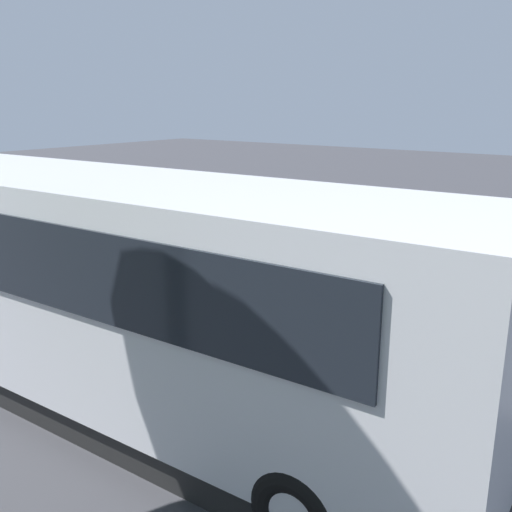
# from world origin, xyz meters

# --- Properties ---
(ground_plane) EXTENTS (80.00, 80.00, 0.00)m
(ground_plane) POSITION_xyz_m (0.00, 0.00, 0.00)
(ground_plane) COLOR #38383D
(tour_bus) EXTENTS (11.14, 2.92, 3.25)m
(tour_bus) POSITION_xyz_m (-0.52, 4.15, 1.65)
(tour_bus) COLOR silver
(tour_bus) RESTS_ON ground_plane
(spectator_far_left) EXTENTS (0.58, 0.35, 1.76)m
(spectator_far_left) POSITION_xyz_m (-1.67, 1.42, 1.05)
(spectator_far_left) COLOR black
(spectator_far_left) RESTS_ON ground_plane
(spectator_left) EXTENTS (0.57, 0.31, 1.70)m
(spectator_left) POSITION_xyz_m (-0.74, 1.00, 1.01)
(spectator_left) COLOR #473823
(spectator_left) RESTS_ON ground_plane
(spectator_centre) EXTENTS (0.58, 0.34, 1.82)m
(spectator_centre) POSITION_xyz_m (0.36, 1.26, 1.09)
(spectator_centre) COLOR black
(spectator_centre) RESTS_ON ground_plane
(parked_motorcycle_silver) EXTENTS (2.05, 0.58, 0.99)m
(parked_motorcycle_silver) POSITION_xyz_m (-0.20, 1.98, 0.48)
(parked_motorcycle_silver) COLOR black
(parked_motorcycle_silver) RESTS_ON ground_plane
(stunt_motorcycle) EXTENTS (1.87, 0.58, 1.89)m
(stunt_motorcycle) POSITION_xyz_m (1.39, -2.27, 1.05)
(stunt_motorcycle) COLOR black
(stunt_motorcycle) RESTS_ON ground_plane
(bay_line_a) EXTENTS (0.16, 4.69, 0.01)m
(bay_line_a) POSITION_xyz_m (-2.47, -1.54, 0.00)
(bay_line_a) COLOR white
(bay_line_a) RESTS_ON ground_plane
(bay_line_b) EXTENTS (0.16, 4.48, 0.01)m
(bay_line_b) POSITION_xyz_m (0.49, -1.54, 0.00)
(bay_line_b) COLOR white
(bay_line_b) RESTS_ON ground_plane
(bay_line_c) EXTENTS (0.16, 4.39, 0.01)m
(bay_line_c) POSITION_xyz_m (3.46, -1.54, 0.00)
(bay_line_c) COLOR white
(bay_line_c) RESTS_ON ground_plane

